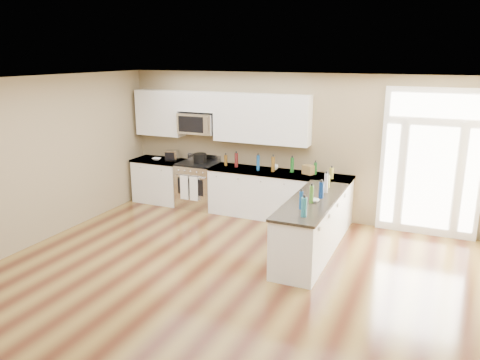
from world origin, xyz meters
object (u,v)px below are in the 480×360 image
(peninsula_cabinet, at_px, (311,229))
(toaster_oven, at_px, (172,155))
(stockpot, at_px, (200,158))
(kitchen_range, at_px, (198,185))

(peninsula_cabinet, relative_size, toaster_oven, 9.02)
(peninsula_cabinet, bearing_deg, toaster_oven, 156.96)
(stockpot, distance_m, toaster_oven, 0.66)
(stockpot, bearing_deg, toaster_oven, -178.71)
(kitchen_range, distance_m, stockpot, 0.58)
(peninsula_cabinet, bearing_deg, stockpot, 152.05)
(peninsula_cabinet, relative_size, stockpot, 8.55)
(kitchen_range, relative_size, toaster_oven, 4.20)
(toaster_oven, bearing_deg, kitchen_range, -15.10)
(peninsula_cabinet, height_order, stockpot, stockpot)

